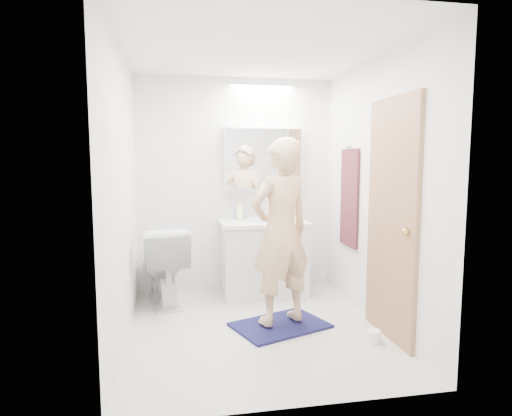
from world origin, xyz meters
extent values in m
plane|color=silver|center=(0.00, 0.00, 0.00)|extent=(2.50, 2.50, 0.00)
plane|color=white|center=(0.00, 0.00, 2.40)|extent=(2.50, 2.50, 0.00)
plane|color=white|center=(0.00, 1.25, 1.20)|extent=(2.50, 0.00, 2.50)
plane|color=white|center=(0.00, -1.25, 1.20)|extent=(2.50, 0.00, 2.50)
plane|color=white|center=(-1.10, 0.00, 1.20)|extent=(0.00, 2.50, 2.50)
plane|color=white|center=(1.10, 0.00, 1.20)|extent=(0.00, 2.50, 2.50)
cube|color=silver|center=(0.27, 0.96, 0.39)|extent=(0.90, 0.55, 0.78)
cube|color=white|center=(0.27, 0.96, 0.80)|extent=(0.95, 0.58, 0.04)
cylinder|color=white|center=(0.27, 0.99, 0.84)|extent=(0.36, 0.36, 0.03)
cylinder|color=silver|center=(0.27, 1.19, 0.90)|extent=(0.02, 0.02, 0.16)
cube|color=white|center=(0.30, 1.18, 1.50)|extent=(0.88, 0.14, 0.70)
cube|color=silver|center=(0.30, 1.10, 1.50)|extent=(0.84, 0.01, 0.66)
imported|color=white|center=(-0.82, 0.85, 0.41)|extent=(0.59, 0.87, 0.82)
cube|color=#151543|center=(0.23, 0.01, 0.01)|extent=(0.94, 0.80, 0.02)
imported|color=#D8AE81|center=(0.23, 0.01, 0.86)|extent=(0.69, 0.58, 1.63)
cube|color=tan|center=(1.08, -0.35, 1.00)|extent=(0.04, 0.80, 2.00)
sphere|color=gold|center=(1.04, -0.65, 0.95)|extent=(0.06, 0.06, 0.06)
cube|color=black|center=(1.08, 0.55, 1.10)|extent=(0.02, 0.42, 1.00)
cylinder|color=silver|center=(1.07, 0.55, 1.62)|extent=(0.07, 0.02, 0.02)
imported|color=#F1F09C|center=(0.02, 1.11, 0.93)|extent=(0.11, 0.11, 0.23)
imported|color=#61A3D1|center=(0.03, 1.15, 0.91)|extent=(0.11, 0.11, 0.18)
imported|color=#4159C3|center=(0.52, 1.12, 0.86)|extent=(0.11, 0.11, 0.09)
cylinder|color=white|center=(0.91, -0.45, 0.05)|extent=(0.11, 0.11, 0.10)
camera|label=1|loc=(-0.66, -3.63, 1.50)|focal=30.38mm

